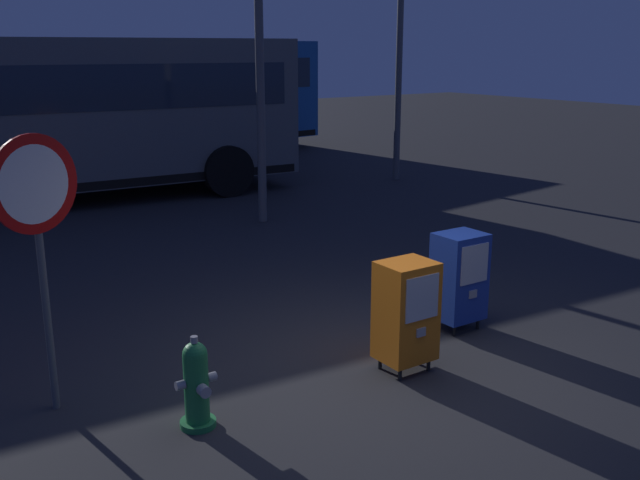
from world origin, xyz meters
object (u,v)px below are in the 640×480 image
(newspaper_box_secondary, at_px, (406,311))
(bus_near, at_px, (10,112))
(bus_far, at_px, (130,93))
(newspaper_box_primary, at_px, (459,276))
(stop_sign, at_px, (37,217))
(fire_hydrant, at_px, (196,385))

(newspaper_box_secondary, height_order, bus_near, bus_near)
(newspaper_box_secondary, relative_size, bus_far, 0.09)
(newspaper_box_primary, bearing_deg, bus_far, 84.27)
(newspaper_box_primary, distance_m, stop_sign, 4.10)
(fire_hydrant, relative_size, bus_near, 0.07)
(newspaper_box_primary, height_order, bus_near, bus_near)
(stop_sign, bearing_deg, newspaper_box_primary, -8.16)
(bus_near, bearing_deg, newspaper_box_secondary, -78.88)
(bus_near, bearing_deg, bus_far, 51.12)
(stop_sign, bearing_deg, bus_far, 67.26)
(newspaper_box_secondary, bearing_deg, fire_hydrant, 176.48)
(newspaper_box_primary, distance_m, newspaper_box_secondary, 1.20)
(newspaper_box_primary, relative_size, bus_near, 0.10)
(stop_sign, relative_size, bus_near, 0.21)
(fire_hydrant, relative_size, bus_far, 0.07)
(fire_hydrant, bearing_deg, newspaper_box_primary, 6.31)
(stop_sign, bearing_deg, bus_near, 79.66)
(bus_far, bearing_deg, stop_sign, -120.37)
(bus_near, bearing_deg, newspaper_box_primary, -71.69)
(fire_hydrant, xyz_separation_m, bus_far, (4.40, 13.39, 1.36))
(newspaper_box_secondary, bearing_deg, stop_sign, 159.94)
(fire_hydrant, height_order, newspaper_box_primary, newspaper_box_primary)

